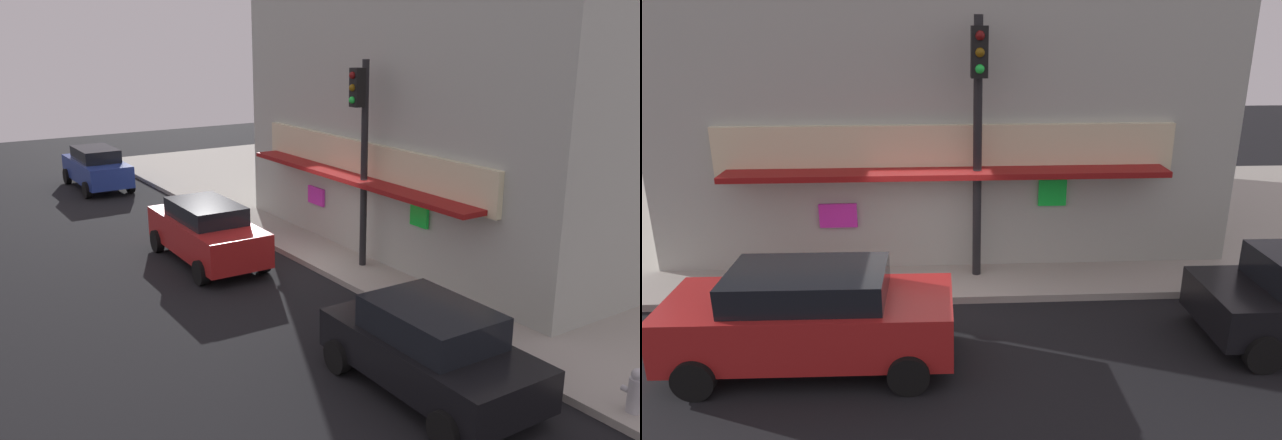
{
  "view_description": "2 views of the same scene",
  "coord_description": "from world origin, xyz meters",
  "views": [
    {
      "loc": [
        14.77,
        -9.23,
        6.13
      ],
      "look_at": [
        -0.0,
        0.43,
        1.27
      ],
      "focal_mm": 38.36,
      "sensor_mm": 36.0,
      "label": 1
    },
    {
      "loc": [
        0.02,
        -10.59,
        5.38
      ],
      "look_at": [
        0.64,
        0.69,
        1.54
      ],
      "focal_mm": 33.07,
      "sensor_mm": 36.0,
      "label": 2
    }
  ],
  "objects": [
    {
      "name": "pedestrian",
      "position": [
        -2.2,
        2.24,
        1.09
      ],
      "size": [
        0.51,
        0.58,
        1.7
      ],
      "color": "black",
      "rests_on": "sidewalk"
    },
    {
      "name": "fire_hydrant",
      "position": [
        9.27,
        0.48,
        0.52
      ],
      "size": [
        0.49,
        0.25,
        0.77
      ],
      "color": "#B2B2B7",
      "rests_on": "sidewalk"
    },
    {
      "name": "potted_plant_by_window",
      "position": [
        0.58,
        2.62,
        0.62
      ],
      "size": [
        0.53,
        0.53,
        0.84
      ],
      "color": "brown",
      "rests_on": "sidewalk"
    },
    {
      "name": "corner_building",
      "position": [
        0.36,
        6.01,
        3.99
      ],
      "size": [
        12.67,
        9.65,
        7.68
      ],
      "color": "#ADB2A8",
      "rests_on": "sidewalk"
    },
    {
      "name": "traffic_light",
      "position": [
        0.97,
        1.03,
        3.56
      ],
      "size": [
        0.32,
        0.58,
        5.34
      ],
      "color": "black",
      "rests_on": "sidewalk"
    },
    {
      "name": "parked_car_red",
      "position": [
        -1.94,
        -2.02,
        0.87
      ],
      "size": [
        4.57,
        2.02,
        1.68
      ],
      "color": "#AD1E1E",
      "rests_on": "ground_plane"
    },
    {
      "name": "trash_can",
      "position": [
        -3.95,
        2.15,
        0.55
      ],
      "size": [
        0.55,
        0.55,
        0.8
      ],
      "primitive_type": "cylinder",
      "color": "#2D2D2D",
      "rests_on": "sidewalk"
    },
    {
      "name": "sidewalk",
      "position": [
        0.0,
        5.28,
        0.08
      ],
      "size": [
        37.16,
        10.55,
        0.15
      ],
      "primitive_type": "cube",
      "color": "#A39E93",
      "rests_on": "ground_plane"
    },
    {
      "name": "ground_plane",
      "position": [
        0.0,
        0.0,
        0.0
      ],
      "size": [
        55.74,
        55.74,
        0.0
      ],
      "primitive_type": "plane",
      "color": "black"
    },
    {
      "name": "parked_car_black",
      "position": [
        6.75,
        -1.72,
        0.83
      ],
      "size": [
        4.17,
        2.13,
        1.63
      ],
      "color": "black",
      "rests_on": "ground_plane"
    },
    {
      "name": "potted_plant_by_doorway",
      "position": [
        3.17,
        2.55,
        0.69
      ],
      "size": [
        0.69,
        0.69,
        0.96
      ],
      "color": "gray",
      "rests_on": "sidewalk"
    },
    {
      "name": "parked_car_blue",
      "position": [
        -12.89,
        -1.94,
        0.85
      ],
      "size": [
        4.4,
        1.9,
        1.65
      ],
      "color": "navy",
      "rests_on": "ground_plane"
    }
  ]
}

